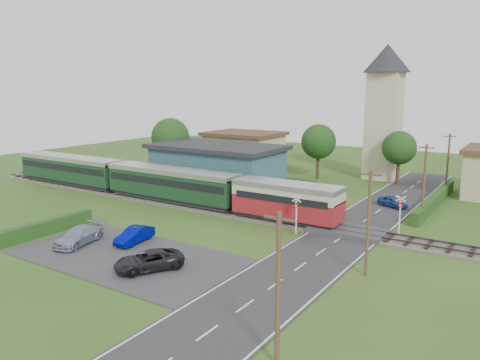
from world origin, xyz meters
The scene contains 31 objects.
ground centered at (0.00, 0.00, 0.00)m, with size 120.00×120.00×0.00m, color #2D4C19.
railway_track centered at (0.00, 2.00, 0.11)m, with size 76.00×3.20×0.49m.
road centered at (10.00, 0.00, 0.03)m, with size 6.00×70.00×0.05m, color #28282B.
car_park centered at (-1.50, -12.00, 0.04)m, with size 17.00×9.00×0.08m, color #333335.
crossing_deck centered at (10.00, 2.00, 0.23)m, with size 6.20×3.40×0.45m, color #333335.
platform centered at (-10.00, 5.20, 0.23)m, with size 30.00×3.00×0.45m, color gray.
equipment_hut centered at (-18.00, 5.20, 1.75)m, with size 2.30×2.30×2.55m.
station_building centered at (-10.00, 10.99, 2.69)m, with size 16.00×9.00×5.30m.
train centered at (-12.52, 2.00, 2.18)m, with size 43.20×2.90×3.40m.
church_tower centered at (5.00, 28.00, 10.23)m, with size 6.00×6.00×17.60m.
house_west centered at (-15.00, 25.00, 2.79)m, with size 10.80×8.80×5.50m.
hedge_carpark centered at (-11.00, -12.00, 0.60)m, with size 0.80×9.00×1.20m, color #193814.
hedge_roadside centered at (14.20, 16.00, 0.60)m, with size 0.80×18.00×1.20m, color #193814.
hedge_station centered at (-10.00, 15.50, 0.65)m, with size 22.00×0.80×1.30m, color #193814.
tree_a centered at (-20.00, 14.00, 5.38)m, with size 5.20×5.20×8.00m.
tree_b centered at (-2.00, 23.00, 5.02)m, with size 4.60×4.60×7.34m.
tree_c centered at (8.00, 25.00, 4.65)m, with size 4.20×4.20×6.78m.
utility_pole_a centered at (14.20, -18.00, 3.63)m, with size 1.40×0.22×7.00m.
utility_pole_b centered at (14.20, -6.00, 3.63)m, with size 1.40×0.22×7.00m.
utility_pole_c centered at (14.20, 10.00, 3.63)m, with size 1.40×0.22×7.00m.
utility_pole_d centered at (14.20, 22.00, 3.63)m, with size 1.40×0.22×7.00m.
crossing_signal_near centered at (6.40, -0.41, 2.14)m, with size 0.84×0.28×3.28m.
crossing_signal_far centered at (13.60, 4.39, 2.14)m, with size 0.84×0.28×3.28m.
streetlamp_west centered at (-22.00, 20.00, 3.04)m, with size 0.30×0.30×5.15m.
streetlamp_east centered at (16.00, 27.00, 3.04)m, with size 0.30×0.30×5.15m.
car_on_road centered at (10.71, 12.98, 0.60)m, with size 1.29×3.21×1.09m, color navy.
car_park_blue centered at (-3.07, -9.59, 0.69)m, with size 1.29×3.70×1.22m, color #000987.
car_park_silver centered at (-6.47, -12.16, 0.74)m, with size 1.86×4.57×1.33m, color #8B96AB.
car_park_dark centered at (1.81, -13.07, 0.72)m, with size 2.11×4.58×1.27m, color black.
pedestrian_near centered at (-1.29, 5.54, 1.34)m, with size 0.65×0.42×1.77m, color gray.
pedestrian_far centered at (-15.99, 4.77, 1.42)m, with size 0.94×0.73×1.93m, color gray.
Camera 1 is at (22.99, -34.45, 11.98)m, focal length 35.00 mm.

